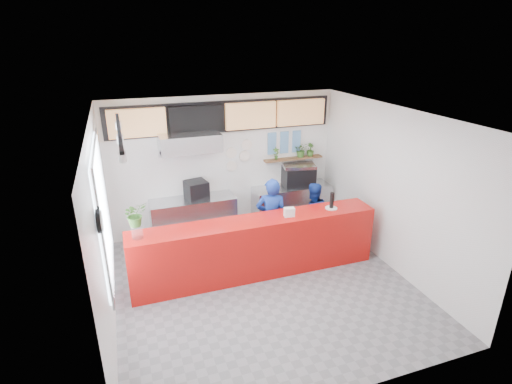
{
  "coord_description": "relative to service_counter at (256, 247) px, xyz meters",
  "views": [
    {
      "loc": [
        -2.1,
        -5.61,
        4.13
      ],
      "look_at": [
        0.1,
        0.7,
        1.5
      ],
      "focal_mm": 28.0,
      "sensor_mm": 36.0,
      "label": 1
    }
  ],
  "objects": [
    {
      "name": "wall_clock_face",
      "position": [
        -2.43,
        -1.3,
        1.5
      ],
      "size": [
        0.02,
        0.26,
        0.26
      ],
      "primitive_type": "cylinder",
      "rotation": [
        0.0,
        1.57,
        0.0
      ],
      "color": "white",
      "rests_on": "wall_left"
    },
    {
      "name": "herb_d",
      "position": [
        2.02,
        2.0,
        1.12
      ],
      "size": [
        0.2,
        0.19,
        0.3
      ],
      "primitive_type": "imported",
      "rotation": [
        0.0,
        0.0,
        0.26
      ],
      "color": "#356021",
      "rests_on": "herb_shelf"
    },
    {
      "name": "espresso_machine",
      "position": [
        1.65,
        1.8,
        0.57
      ],
      "size": [
        0.75,
        0.57,
        0.44
      ],
      "primitive_type": "cube",
      "rotation": [
        0.0,
        0.0,
        -0.12
      ],
      "color": "black",
      "rests_on": "right_bench"
    },
    {
      "name": "dec_plate_d",
      "position": [
        0.5,
        2.07,
        1.35
      ],
      "size": [
        0.24,
        0.03,
        0.24
      ],
      "primitive_type": "cylinder",
      "rotation": [
        1.57,
        0.0,
        0.0
      ],
      "color": "silver",
      "rests_on": "wall_back"
    },
    {
      "name": "dec_plate_c",
      "position": [
        0.15,
        2.07,
        0.9
      ],
      "size": [
        0.24,
        0.03,
        0.24
      ],
      "primitive_type": "cylinder",
      "rotation": [
        1.57,
        0.0,
        0.0
      ],
      "color": "silver",
      "rests_on": "wall_back"
    },
    {
      "name": "photo_frame_f",
      "position": [
        1.7,
        2.08,
        1.2
      ],
      "size": [
        0.2,
        0.02,
        0.25
      ],
      "primitive_type": "cube",
      "color": "#598CBF",
      "rests_on": "wall_back"
    },
    {
      "name": "wall_left",
      "position": [
        -2.5,
        -0.4,
        0.95
      ],
      "size": [
        0.0,
        5.0,
        5.0
      ],
      "primitive_type": "plane",
      "rotation": [
        1.57,
        0.0,
        1.57
      ],
      "color": "white",
      "rests_on": "ground"
    },
    {
      "name": "photo_frame_c",
      "position": [
        1.7,
        2.08,
        1.45
      ],
      "size": [
        0.2,
        0.02,
        0.25
      ],
      "primitive_type": "cube",
      "color": "#598CBF",
      "rests_on": "wall_back"
    },
    {
      "name": "white_plate",
      "position": [
        1.49,
        -0.01,
        0.56
      ],
      "size": [
        0.3,
        0.3,
        0.02
      ],
      "primitive_type": "cylinder",
      "rotation": [
        0.0,
        0.0,
        -0.41
      ],
      "color": "silver",
      "rests_on": "service_counter"
    },
    {
      "name": "panini_oven",
      "position": [
        -0.71,
        1.8,
        0.54
      ],
      "size": [
        0.5,
        0.5,
        0.39
      ],
      "primitive_type": "cube",
      "rotation": [
        0.0,
        0.0,
        0.19
      ],
      "color": "black",
      "rests_on": "prep_bench"
    },
    {
      "name": "dec_plate_a",
      "position": [
        0.15,
        2.07,
        1.2
      ],
      "size": [
        0.24,
        0.03,
        0.24
      ],
      "primitive_type": "cylinder",
      "rotation": [
        1.57,
        0.0,
        0.0
      ],
      "color": "silver",
      "rests_on": "wall_back"
    },
    {
      "name": "basil_vase",
      "position": [
        -2.02,
        -0.02,
        0.97
      ],
      "size": [
        0.44,
        0.42,
        0.39
      ],
      "primitive_type": "imported",
      "rotation": [
        0.0,
        0.0,
        0.4
      ],
      "color": "#356021",
      "rests_on": "glass_vase"
    },
    {
      "name": "service_counter",
      "position": [
        0.0,
        0.0,
        0.0
      ],
      "size": [
        4.5,
        0.6,
        1.1
      ],
      "primitive_type": "cube",
      "color": "#B4100C",
      "rests_on": "ground"
    },
    {
      "name": "pepper_mill",
      "position": [
        1.49,
        -0.01,
        0.72
      ],
      "size": [
        0.08,
        0.08,
        0.31
      ],
      "primitive_type": "cylinder",
      "rotation": [
        0.0,
        0.0,
        0.06
      ],
      "color": "black",
      "rests_on": "white_plate"
    },
    {
      "name": "herb_shelf",
      "position": [
        1.6,
        2.0,
        0.95
      ],
      "size": [
        1.4,
        0.18,
        0.04
      ],
      "primitive_type": "cube",
      "color": "brown",
      "rests_on": "wall_back"
    },
    {
      "name": "menu_board_far_left",
      "position": [
        -1.75,
        1.98,
        2.0
      ],
      "size": [
        1.1,
        0.1,
        0.55
      ],
      "primitive_type": "cube",
      "color": "tan",
      "rests_on": "wall_back"
    },
    {
      "name": "glass_vase",
      "position": [
        -2.02,
        -0.02,
        0.66
      ],
      "size": [
        0.21,
        0.21,
        0.22
      ],
      "primitive_type": "cylinder",
      "rotation": [
        0.0,
        0.0,
        -0.2
      ],
      "color": "silver",
      "rests_on": "service_counter"
    },
    {
      "name": "herb_a",
      "position": [
        1.17,
        2.0,
        1.11
      ],
      "size": [
        0.15,
        0.11,
        0.28
      ],
      "primitive_type": "imported",
      "rotation": [
        0.0,
        0.0,
        -0.05
      ],
      "color": "#356021",
      "rests_on": "herb_shelf"
    },
    {
      "name": "photo_frame_e",
      "position": [
        1.4,
        2.08,
        1.2
      ],
      "size": [
        0.2,
        0.02,
        0.25
      ],
      "primitive_type": "cube",
      "color": "#598CBF",
      "rests_on": "wall_back"
    },
    {
      "name": "cream_band",
      "position": [
        0.0,
        2.09,
        2.05
      ],
      "size": [
        5.0,
        0.02,
        0.8
      ],
      "primitive_type": "cube",
      "color": "beige",
      "rests_on": "wall_back"
    },
    {
      "name": "wall_back",
      "position": [
        0.0,
        2.1,
        0.95
      ],
      "size": [
        5.0,
        0.0,
        5.0
      ],
      "primitive_type": "plane",
      "rotation": [
        1.57,
        0.0,
        0.0
      ],
      "color": "white",
      "rests_on": "ground"
    },
    {
      "name": "photo_frame_b",
      "position": [
        1.4,
        2.08,
        1.45
      ],
      "size": [
        0.2,
        0.02,
        0.25
      ],
      "primitive_type": "cube",
      "color": "#598CBF",
      "rests_on": "wall_back"
    },
    {
      "name": "wall_right",
      "position": [
        2.5,
        -0.4,
        0.95
      ],
      "size": [
        0.0,
        5.0,
        5.0
      ],
      "primitive_type": "plane",
      "rotation": [
        1.57,
        0.0,
        -1.57
      ],
      "color": "white",
      "rests_on": "ground"
    },
    {
      "name": "right_bench",
      "position": [
        1.5,
        1.8,
        -0.1
      ],
      "size": [
        1.8,
        0.6,
        0.9
      ],
      "primitive_type": "cube",
      "color": "#B2B5BA",
      "rests_on": "ground"
    },
    {
      "name": "photo_frame_d",
      "position": [
        1.1,
        2.08,
        1.2
      ],
      "size": [
        0.2,
        0.02,
        0.25
      ],
      "primitive_type": "cube",
      "color": "#598CBF",
      "rests_on": "wall_back"
    },
    {
      "name": "photo_frame_a",
      "position": [
        1.1,
        2.08,
        1.45
      ],
      "size": [
        0.2,
        0.02,
        0.25
      ],
      "primitive_type": "cube",
      "color": "#598CBF",
      "rests_on": "wall_back"
    },
    {
      "name": "soffit",
      "position": [
        0.0,
        2.06,
        2.0
      ],
      "size": [
        4.8,
        0.04,
        0.65
      ],
      "primitive_type": "cube",
      "color": "black",
      "rests_on": "wall_back"
    },
    {
      "name": "staff_right",
      "position": [
        1.41,
        0.6,
        0.15
      ],
      "size": [
        0.71,
        0.57,
        1.41
      ],
      "primitive_type": "imported",
      "rotation": [
        0.0,
        0.0,
        3.09
      ],
      "color": "navy",
      "rests_on": "ground"
    },
    {
      "name": "napkin_holder",
      "position": [
        0.61,
        -0.06,
        0.63
      ],
      "size": [
        0.2,
        0.14,
        0.16
      ],
      "primitive_type": "cube",
      "rotation": [
        0.0,
        0.0,
        -0.13
      ],
      "color": "silver",
      "rests_on": "service_counter"
    },
    {
      "name": "window_pane",
      "position": [
        -2.47,
        -0.1,
        1.15
      ],
      "size": [
        0.04,
        2.2,
        1.9
      ],
      "primitive_type": "cube",
      "color": "silver",
      "rests_on": "wall_left"
    },
    {
      "name": "floor",
      "position": [
        0.0,
        -0.4,
        -0.55
      ],
      "size": [
        5.0,
        5.0,
        0.0
      ],
      "primitive_type": "plane",
      "color": "slate",
      "rests_on": "ground"
    },
    {
      "name": "menu_board_mid_left",
      "position": [
        -0.59,
        1.98,
        2.0
      ],
      "size": [
        1.1,
        0.1,
        0.55
      ],
      "primitive_type": "cube",
      "color": "black",
      "rests_on": "wall_back"
    },
    {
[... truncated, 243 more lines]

